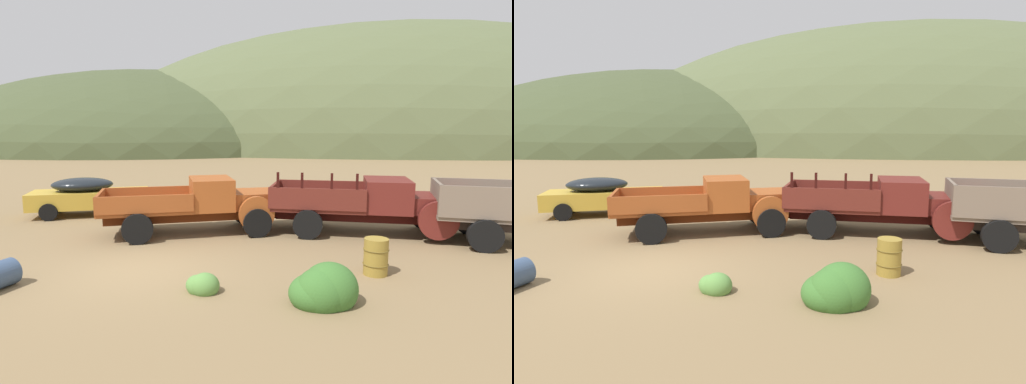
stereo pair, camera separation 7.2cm
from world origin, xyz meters
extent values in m
plane|color=olive|center=(0.00, 0.00, 0.00)|extent=(300.00, 300.00, 0.00)
ellipsoid|color=#424C2D|center=(-22.00, 79.33, 0.00)|extent=(84.29, 83.92, 30.15)
ellipsoid|color=#56603D|center=(26.33, 70.98, 0.00)|extent=(117.02, 63.19, 44.30)
cube|color=gold|center=(-4.25, 6.72, 0.68)|extent=(4.96, 3.03, 0.68)
ellipsoid|color=black|center=(-4.51, 6.64, 1.28)|extent=(2.76, 2.19, 0.57)
ellipsoid|color=gold|center=(-2.24, 7.31, 0.75)|extent=(1.38, 1.65, 0.61)
cylinder|color=black|center=(-2.61, 6.27, 0.34)|extent=(0.71, 0.39, 0.68)
cylinder|color=black|center=(-3.12, 7.98, 0.34)|extent=(0.71, 0.39, 0.68)
cylinder|color=black|center=(-5.37, 5.45, 0.34)|extent=(0.71, 0.39, 0.68)
cylinder|color=black|center=(-5.88, 7.16, 0.34)|extent=(0.71, 0.39, 0.68)
cube|color=#51220D|center=(0.71, 3.86, 0.66)|extent=(5.97, 2.53, 0.36)
cube|color=#A34C1E|center=(2.82, 4.46, 1.11)|extent=(2.27, 2.15, 0.55)
cube|color=#B7B2A8|center=(3.66, 4.70, 1.09)|extent=(0.40, 1.15, 0.44)
cylinder|color=#A34C1E|center=(2.85, 3.42, 0.76)|extent=(1.20, 0.50, 1.20)
cylinder|color=#A34C1E|center=(2.30, 5.37, 0.76)|extent=(1.20, 0.50, 1.20)
cube|color=#A34C1E|center=(1.25, 4.02, 1.36)|extent=(1.85, 2.26, 1.05)
cube|color=black|center=(1.85, 4.19, 1.57)|extent=(0.50, 1.61, 0.59)
cube|color=#97471E|center=(-0.85, 3.42, 0.90)|extent=(3.44, 2.78, 0.12)
cube|color=#97471E|center=(-0.57, 2.44, 1.23)|extent=(2.91, 0.91, 0.55)
cube|color=#97471E|center=(-1.13, 4.41, 1.23)|extent=(2.91, 0.91, 0.55)
cube|color=#97471E|center=(-2.23, 3.03, 1.23)|extent=(0.65, 2.00, 0.55)
cylinder|color=black|center=(2.87, 3.36, 0.48)|extent=(1.00, 0.53, 0.96)
cylinder|color=black|center=(2.29, 5.42, 0.48)|extent=(1.00, 0.53, 0.96)
cylinder|color=black|center=(-0.80, 2.33, 0.48)|extent=(1.00, 0.53, 0.96)
cylinder|color=black|center=(-1.38, 4.38, 0.48)|extent=(1.00, 0.53, 0.96)
cube|color=black|center=(6.63, 4.07, 0.66)|extent=(6.30, 1.91, 0.36)
cube|color=maroon|center=(8.89, 3.74, 1.11)|extent=(2.20, 2.09, 0.55)
cube|color=#B7B2A8|center=(9.80, 3.61, 1.09)|extent=(0.26, 1.26, 0.44)
cylinder|color=maroon|center=(8.48, 2.70, 0.76)|extent=(1.21, 0.35, 1.20)
cylinder|color=maroon|center=(8.79, 4.86, 0.76)|extent=(1.21, 0.35, 1.20)
cube|color=maroon|center=(7.21, 3.99, 1.36)|extent=(1.73, 2.29, 1.05)
cube|color=black|center=(7.85, 3.89, 1.57)|extent=(0.31, 1.77, 0.59)
cube|color=maroon|center=(4.94, 4.31, 0.90)|extent=(3.42, 2.62, 0.12)
cube|color=maroon|center=(4.79, 3.23, 1.31)|extent=(3.12, 0.55, 0.70)
cube|color=maroon|center=(5.10, 5.40, 1.31)|extent=(3.12, 0.55, 0.70)
cube|color=maroon|center=(3.45, 4.53, 1.31)|extent=(0.41, 2.19, 0.70)
cube|color=black|center=(3.54, 3.41, 1.91)|extent=(0.09, 0.09, 0.50)
cube|color=black|center=(4.32, 3.29, 1.91)|extent=(0.09, 0.09, 0.50)
cube|color=black|center=(5.25, 3.16, 1.91)|extent=(0.09, 0.09, 0.50)
cube|color=black|center=(6.03, 3.05, 1.91)|extent=(0.09, 0.09, 0.50)
cylinder|color=black|center=(8.80, 4.91, 0.48)|extent=(0.99, 0.41, 0.96)
cylinder|color=black|center=(4.52, 3.22, 0.48)|extent=(0.99, 0.41, 0.96)
cylinder|color=black|center=(4.85, 5.48, 0.48)|extent=(0.99, 0.41, 0.96)
cube|color=#746354|center=(10.05, 2.99, 0.90)|extent=(3.52, 2.77, 0.12)
cube|color=#746354|center=(9.81, 1.96, 1.43)|extent=(3.05, 0.82, 0.95)
cube|color=#746354|center=(10.30, 4.02, 1.43)|extent=(3.05, 0.82, 0.95)
cube|color=#746354|center=(8.60, 3.33, 1.43)|extent=(0.58, 2.08, 0.95)
cylinder|color=black|center=(9.55, 1.98, 0.48)|extent=(1.00, 0.49, 0.96)
cylinder|color=black|center=(10.06, 4.12, 0.48)|extent=(1.00, 0.49, 0.96)
cylinder|color=olive|center=(5.94, -0.10, 0.45)|extent=(0.58, 0.58, 0.91)
torus|color=brown|center=(5.94, -0.10, 0.64)|extent=(0.63, 0.63, 0.03)
torus|color=brown|center=(5.94, -0.10, 0.27)|extent=(0.63, 0.63, 0.03)
ellipsoid|color=#3D702D|center=(4.33, -1.95, 0.23)|extent=(1.16, 1.04, 0.83)
ellipsoid|color=#3D702D|center=(4.43, -2.00, 0.28)|extent=(1.10, 0.99, 1.01)
ellipsoid|color=#3D702D|center=(4.59, -1.90, 0.31)|extent=(1.18, 1.06, 1.11)
ellipsoid|color=olive|center=(1.85, 9.65, 0.20)|extent=(0.79, 0.71, 0.73)
ellipsoid|color=olive|center=(2.03, 9.90, 0.17)|extent=(0.76, 0.69, 0.62)
ellipsoid|color=olive|center=(1.78, 9.66, 0.16)|extent=(0.58, 0.52, 0.59)
ellipsoid|color=#4C8438|center=(13.86, 8.78, 0.23)|extent=(0.85, 0.76, 0.83)
ellipsoid|color=#4C8438|center=(13.71, 8.71, 0.33)|extent=(1.08, 0.98, 1.19)
ellipsoid|color=#5B8E42|center=(1.95, -1.45, 0.16)|extent=(0.64, 0.58, 0.57)
ellipsoid|color=#5B8E42|center=(1.81, -1.43, 0.13)|extent=(0.52, 0.47, 0.48)
ellipsoid|color=#5B8E42|center=(1.76, -1.34, 0.12)|extent=(0.50, 0.45, 0.45)
camera|label=1|loc=(3.49, -10.10, 3.52)|focal=29.34mm
camera|label=2|loc=(3.57, -10.10, 3.52)|focal=29.34mm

